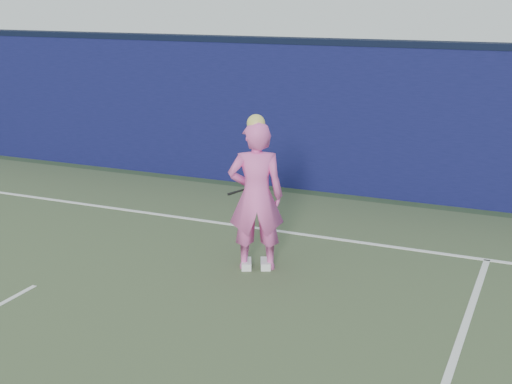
% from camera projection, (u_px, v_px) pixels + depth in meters
% --- Properties ---
extents(backstop_wall, '(24.00, 0.40, 2.50)m').
position_uv_depth(backstop_wall, '(233.00, 112.00, 12.91)').
color(backstop_wall, '#0D103A').
rests_on(backstop_wall, ground).
extents(wall_cap, '(24.00, 0.42, 0.10)m').
position_uv_depth(wall_cap, '(232.00, 39.00, 12.56)').
color(wall_cap, black).
rests_on(wall_cap, backstop_wall).
extents(player, '(0.81, 0.69, 1.95)m').
position_uv_depth(player, '(256.00, 196.00, 8.71)').
color(player, '#F05DB4').
rests_on(player, ground).
extents(racket, '(0.47, 0.28, 0.27)m').
position_uv_depth(racket, '(254.00, 187.00, 9.14)').
color(racket, black).
rests_on(racket, ground).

